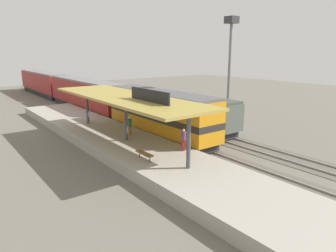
{
  "coord_description": "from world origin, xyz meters",
  "views": [
    {
      "loc": [
        -17.06,
        -22.14,
        8.31
      ],
      "look_at": [
        -1.38,
        -1.63,
        2.0
      ],
      "focal_mm": 32.91,
      "sensor_mm": 36.0,
      "label": 1
    }
  ],
  "objects_px": {
    "passenger_carriage_rear": "(43,83)",
    "person_waiting": "(130,125)",
    "person_walking": "(183,139)",
    "freight_car": "(191,112)",
    "locomotive": "(159,114)",
    "passenger_carriage_front": "(85,94)",
    "light_mast": "(230,50)",
    "platform_bench": "(145,154)"
  },
  "relations": [
    {
      "from": "platform_bench",
      "to": "passenger_carriage_rear",
      "type": "xyz_separation_m",
      "value": [
        6.0,
        45.35,
        0.97
      ]
    },
    {
      "from": "freight_car",
      "to": "passenger_carriage_front",
      "type": "bearing_deg",
      "value": 104.79
    },
    {
      "from": "passenger_carriage_front",
      "to": "person_waiting",
      "type": "xyz_separation_m",
      "value": [
        -3.49,
        -18.27,
        -0.46
      ]
    },
    {
      "from": "freight_car",
      "to": "person_walking",
      "type": "bearing_deg",
      "value": -134.67
    },
    {
      "from": "platform_bench",
      "to": "person_waiting",
      "type": "bearing_deg",
      "value": 68.18
    },
    {
      "from": "light_mast",
      "to": "person_walking",
      "type": "xyz_separation_m",
      "value": [
        -10.34,
        -4.92,
        -6.54
      ]
    },
    {
      "from": "passenger_carriage_front",
      "to": "freight_car",
      "type": "height_order",
      "value": "passenger_carriage_front"
    },
    {
      "from": "platform_bench",
      "to": "passenger_carriage_front",
      "type": "relative_size",
      "value": 0.08
    },
    {
      "from": "locomotive",
      "to": "light_mast",
      "type": "xyz_separation_m",
      "value": [
        7.8,
        -1.74,
        5.99
      ]
    },
    {
      "from": "person_walking",
      "to": "freight_car",
      "type": "bearing_deg",
      "value": 45.33
    },
    {
      "from": "freight_car",
      "to": "platform_bench",
      "type": "bearing_deg",
      "value": -146.1
    },
    {
      "from": "freight_car",
      "to": "person_waiting",
      "type": "height_order",
      "value": "freight_car"
    },
    {
      "from": "platform_bench",
      "to": "passenger_carriage_front",
      "type": "height_order",
      "value": "passenger_carriage_front"
    },
    {
      "from": "locomotive",
      "to": "passenger_carriage_front",
      "type": "xyz_separation_m",
      "value": [
        0.0,
        18.0,
        -0.1
      ]
    },
    {
      "from": "passenger_carriage_front",
      "to": "light_mast",
      "type": "bearing_deg",
      "value": -68.43
    },
    {
      "from": "light_mast",
      "to": "person_waiting",
      "type": "distance_m",
      "value": 13.13
    },
    {
      "from": "passenger_carriage_rear",
      "to": "person_waiting",
      "type": "relative_size",
      "value": 11.7
    },
    {
      "from": "locomotive",
      "to": "freight_car",
      "type": "height_order",
      "value": "locomotive"
    },
    {
      "from": "person_walking",
      "to": "locomotive",
      "type": "bearing_deg",
      "value": 69.07
    },
    {
      "from": "passenger_carriage_front",
      "to": "person_walking",
      "type": "height_order",
      "value": "passenger_carriage_front"
    },
    {
      "from": "person_waiting",
      "to": "person_walking",
      "type": "relative_size",
      "value": 1.0
    },
    {
      "from": "passenger_carriage_front",
      "to": "freight_car",
      "type": "relative_size",
      "value": 1.67
    },
    {
      "from": "passenger_carriage_rear",
      "to": "platform_bench",
      "type": "bearing_deg",
      "value": -97.54
    },
    {
      "from": "platform_bench",
      "to": "person_walking",
      "type": "relative_size",
      "value": 0.99
    },
    {
      "from": "passenger_carriage_rear",
      "to": "person_waiting",
      "type": "distance_m",
      "value": 39.23
    },
    {
      "from": "passenger_carriage_front",
      "to": "person_waiting",
      "type": "relative_size",
      "value": 11.7
    },
    {
      "from": "freight_car",
      "to": "locomotive",
      "type": "bearing_deg",
      "value": -172.87
    },
    {
      "from": "freight_car",
      "to": "light_mast",
      "type": "relative_size",
      "value": 1.03
    },
    {
      "from": "light_mast",
      "to": "person_walking",
      "type": "bearing_deg",
      "value": -154.58
    },
    {
      "from": "freight_car",
      "to": "person_walking",
      "type": "xyz_separation_m",
      "value": [
        -7.14,
        -7.23,
        -0.12
      ]
    },
    {
      "from": "locomotive",
      "to": "person_walking",
      "type": "bearing_deg",
      "value": -110.93
    },
    {
      "from": "person_waiting",
      "to": "person_walking",
      "type": "distance_m",
      "value": 6.45
    },
    {
      "from": "locomotive",
      "to": "person_waiting",
      "type": "xyz_separation_m",
      "value": [
        -3.49,
        -0.27,
        -0.56
      ]
    },
    {
      "from": "passenger_carriage_front",
      "to": "freight_car",
      "type": "distance_m",
      "value": 18.02
    },
    {
      "from": "passenger_carriage_rear",
      "to": "light_mast",
      "type": "xyz_separation_m",
      "value": [
        7.8,
        -40.54,
        6.08
      ]
    },
    {
      "from": "platform_bench",
      "to": "passenger_carriage_front",
      "type": "bearing_deg",
      "value": 76.27
    },
    {
      "from": "passenger_carriage_rear",
      "to": "passenger_carriage_front",
      "type": "bearing_deg",
      "value": -90.0
    },
    {
      "from": "passenger_carriage_front",
      "to": "platform_bench",
      "type": "bearing_deg",
      "value": -103.73
    },
    {
      "from": "platform_bench",
      "to": "light_mast",
      "type": "height_order",
      "value": "light_mast"
    },
    {
      "from": "person_waiting",
      "to": "light_mast",
      "type": "bearing_deg",
      "value": -7.38
    },
    {
      "from": "passenger_carriage_rear",
      "to": "person_waiting",
      "type": "xyz_separation_m",
      "value": [
        -3.49,
        -39.07,
        -0.46
      ]
    },
    {
      "from": "freight_car",
      "to": "person_walking",
      "type": "height_order",
      "value": "freight_car"
    }
  ]
}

